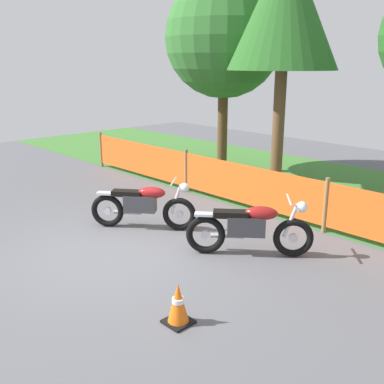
% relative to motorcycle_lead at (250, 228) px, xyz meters
% --- Properties ---
extents(ground, '(24.00, 24.00, 0.02)m').
position_rel_motorcycle_lead_xyz_m(ground, '(-1.58, -1.43, -0.49)').
color(ground, '#5B5B60').
extents(grass_verge, '(24.00, 5.58, 0.01)m').
position_rel_motorcycle_lead_xyz_m(grass_verge, '(-1.58, 4.58, -0.47)').
color(grass_verge, '#427A33').
rests_on(grass_verge, ground).
extents(barrier_fence, '(11.40, 0.08, 1.05)m').
position_rel_motorcycle_lead_xyz_m(barrier_fence, '(-1.58, 1.79, 0.07)').
color(barrier_fence, olive).
rests_on(barrier_fence, ground).
extents(tree_leftmost, '(3.20, 3.20, 5.29)m').
position_rel_motorcycle_lead_xyz_m(tree_leftmost, '(-4.28, 3.96, 3.20)').
color(tree_leftmost, brown).
rests_on(tree_leftmost, ground).
extents(tree_near_left, '(2.51, 2.51, 5.67)m').
position_rel_motorcycle_lead_xyz_m(tree_near_left, '(-1.99, 3.42, 3.77)').
color(tree_near_left, brown).
rests_on(tree_near_left, ground).
extents(motorcycle_lead, '(1.64, 1.44, 0.98)m').
position_rel_motorcycle_lead_xyz_m(motorcycle_lead, '(0.00, 0.00, 0.00)').
color(motorcycle_lead, black).
rests_on(motorcycle_lead, ground).
extents(motorcycle_trailing, '(1.67, 1.35, 0.96)m').
position_rel_motorcycle_lead_xyz_m(motorcycle_trailing, '(-2.17, -0.51, -0.01)').
color(motorcycle_trailing, black).
rests_on(motorcycle_trailing, ground).
extents(traffic_cone, '(0.32, 0.32, 0.53)m').
position_rel_motorcycle_lead_xyz_m(traffic_cone, '(0.68, -2.18, -0.22)').
color(traffic_cone, black).
rests_on(traffic_cone, ground).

